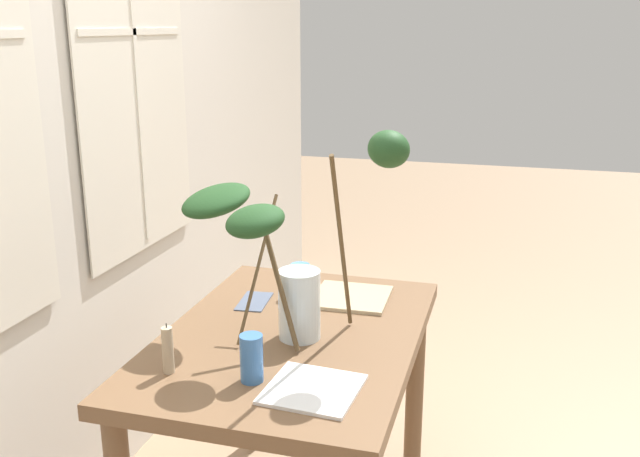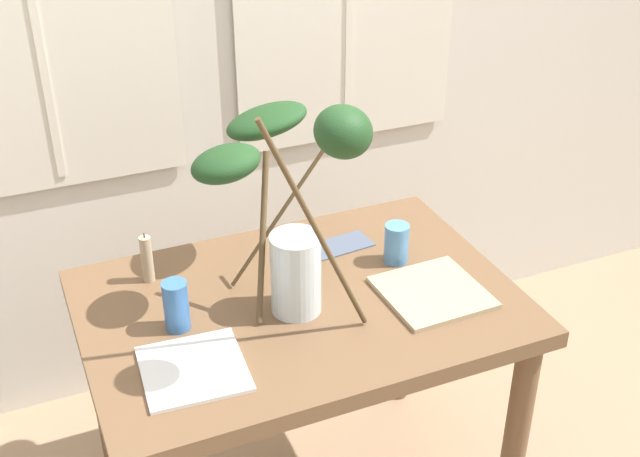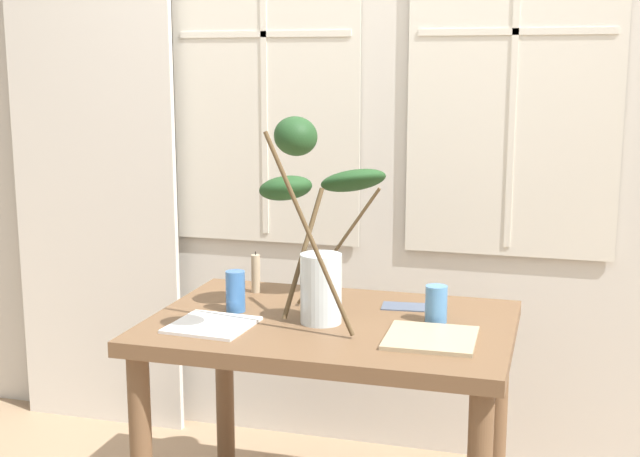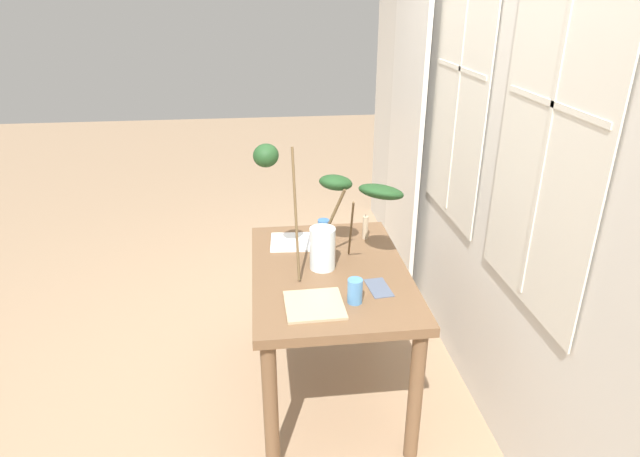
# 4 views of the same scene
# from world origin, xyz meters

# --- Properties ---
(back_wall_with_windows) EXTENTS (5.19, 0.14, 2.61)m
(back_wall_with_windows) POSITION_xyz_m (0.00, 0.83, 1.31)
(back_wall_with_windows) COLOR beige
(back_wall_with_windows) RESTS_ON ground
(dining_table) EXTENTS (1.12, 0.77, 0.76)m
(dining_table) POSITION_xyz_m (0.00, 0.00, 0.64)
(dining_table) COLOR brown
(dining_table) RESTS_ON ground
(vase_with_branches) EXTENTS (0.42, 0.72, 0.67)m
(vase_with_branches) POSITION_xyz_m (-0.04, 0.02, 1.06)
(vase_with_branches) COLOR silver
(vase_with_branches) RESTS_ON dining_table
(drinking_glass_blue_left) EXTENTS (0.06, 0.06, 0.13)m
(drinking_glass_blue_left) POSITION_xyz_m (-0.32, 0.01, 0.83)
(drinking_glass_blue_left) COLOR #386BAD
(drinking_glass_blue_left) RESTS_ON dining_table
(drinking_glass_blue_right) EXTENTS (0.07, 0.07, 0.11)m
(drinking_glass_blue_right) POSITION_xyz_m (0.32, 0.07, 0.82)
(drinking_glass_blue_right) COLOR #4C84BC
(drinking_glass_blue_right) RESTS_ON dining_table
(plate_square_left) EXTENTS (0.25, 0.25, 0.01)m
(plate_square_left) POSITION_xyz_m (-0.33, -0.17, 0.76)
(plate_square_left) COLOR white
(plate_square_left) RESTS_ON dining_table
(plate_square_right) EXTENTS (0.26, 0.26, 0.01)m
(plate_square_right) POSITION_xyz_m (0.33, -0.11, 0.77)
(plate_square_right) COLOR tan
(plate_square_right) RESTS_ON dining_table
(napkin_folded) EXTENTS (0.19, 0.11, 0.00)m
(napkin_folded) POSITION_xyz_m (0.21, 0.20, 0.76)
(napkin_folded) COLOR #4C566B
(napkin_folded) RESTS_ON dining_table
(pillar_candle) EXTENTS (0.03, 0.03, 0.15)m
(pillar_candle) POSITION_xyz_m (-0.34, 0.24, 0.83)
(pillar_candle) COLOR tan
(pillar_candle) RESTS_ON dining_table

